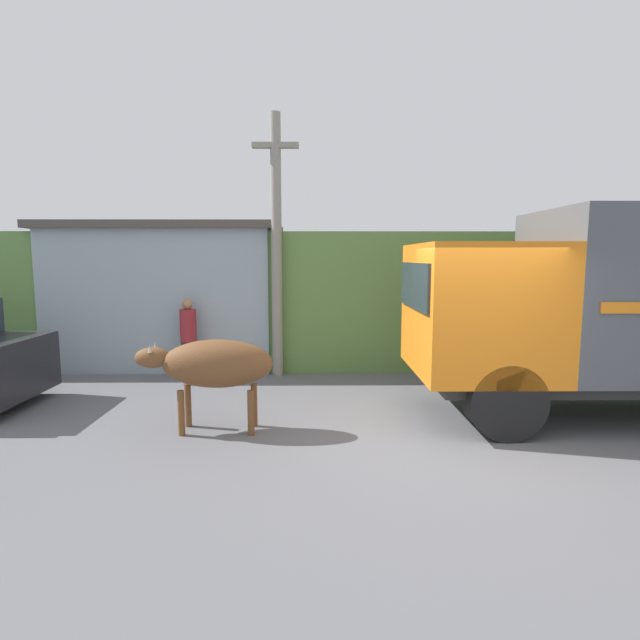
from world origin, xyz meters
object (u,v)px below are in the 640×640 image
at_px(brown_cow, 214,364).
at_px(utility_pole, 276,241).
at_px(pedestrian_on_hill, 188,335).
at_px(cargo_truck, 636,303).

xyz_separation_m(brown_cow, utility_pole, (0.62, 3.28, 1.76)).
bearing_deg(pedestrian_on_hill, brown_cow, 82.96).
bearing_deg(cargo_truck, pedestrian_on_hill, 162.76).
bearing_deg(utility_pole, pedestrian_on_hill, -174.34).
bearing_deg(pedestrian_on_hill, cargo_truck, 133.60).
height_order(pedestrian_on_hill, utility_pole, utility_pole).
relative_size(cargo_truck, pedestrian_on_hill, 3.97).
xyz_separation_m(cargo_truck, pedestrian_on_hill, (-7.21, 2.53, -0.84)).
height_order(cargo_truck, utility_pole, utility_pole).
distance_m(cargo_truck, pedestrian_on_hill, 7.69).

